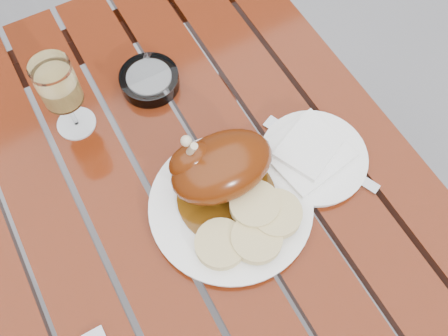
# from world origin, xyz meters

# --- Properties ---
(ground) EXTENTS (60.00, 60.00, 0.00)m
(ground) POSITION_xyz_m (0.00, 0.00, 0.00)
(ground) COLOR slate
(ground) RESTS_ON ground
(table) EXTENTS (0.80, 1.20, 0.75)m
(table) POSITION_xyz_m (0.00, 0.00, 0.38)
(table) COLOR maroon
(table) RESTS_ON ground
(dinner_plate) EXTENTS (0.31, 0.31, 0.02)m
(dinner_plate) POSITION_xyz_m (0.05, 0.01, 0.76)
(dinner_plate) COLOR white
(dinner_plate) RESTS_ON table
(roast_duck) EXTENTS (0.18, 0.18, 0.13)m
(roast_duck) POSITION_xyz_m (0.05, 0.06, 0.82)
(roast_duck) COLOR #552F09
(roast_duck) RESTS_ON dinner_plate
(bread_dumplings) EXTENTS (0.19, 0.13, 0.03)m
(bread_dumplings) POSITION_xyz_m (0.06, -0.04, 0.78)
(bread_dumplings) COLOR #DCC786
(bread_dumplings) RESTS_ON dinner_plate
(wine_glass) EXTENTS (0.10, 0.10, 0.17)m
(wine_glass) POSITION_xyz_m (-0.12, 0.30, 0.83)
(wine_glass) COLOR tan
(wine_glass) RESTS_ON table
(side_plate) EXTENTS (0.22, 0.22, 0.02)m
(side_plate) POSITION_xyz_m (0.23, 0.02, 0.76)
(side_plate) COLOR white
(side_plate) RESTS_ON table
(napkin) EXTENTS (0.15, 0.14, 0.01)m
(napkin) POSITION_xyz_m (0.22, 0.03, 0.77)
(napkin) COLOR white
(napkin) RESTS_ON side_plate
(ashtray) EXTENTS (0.13, 0.13, 0.03)m
(ashtray) POSITION_xyz_m (0.04, 0.31, 0.76)
(ashtray) COLOR #B2B7BC
(ashtray) RESTS_ON table
(knife) EXTENTS (0.10, 0.19, 0.01)m
(knife) POSITION_xyz_m (0.25, 0.01, 0.75)
(knife) COLOR gray
(knife) RESTS_ON table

